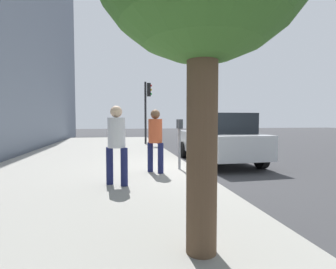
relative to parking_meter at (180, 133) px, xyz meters
name	(u,v)px	position (x,y,z in m)	size (l,w,h in m)	color
ground_plane	(191,171)	(0.49, -0.48, -1.17)	(80.00, 80.00, 0.00)	#38383A
sidewalk_slab	(89,172)	(0.49, 2.52, -1.09)	(28.00, 6.00, 0.15)	gray
parking_meter	(180,133)	(0.00, 0.00, 0.00)	(0.36, 0.12, 1.41)	gray
pedestrian_at_meter	(155,136)	(-0.36, 0.73, -0.05)	(0.42, 0.39, 1.67)	#191E4C
pedestrian_bystander	(117,139)	(-1.55, 1.72, -0.03)	(0.37, 0.46, 1.69)	#191E4C
parked_sedan_near	(218,138)	(1.75, -1.83, -0.27)	(4.47, 2.10, 1.77)	silver
traffic_signal	(147,102)	(8.14, 0.08, 1.41)	(0.24, 0.44, 3.60)	black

